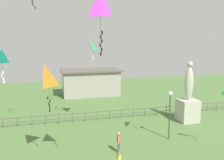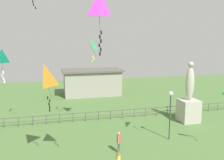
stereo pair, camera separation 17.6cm
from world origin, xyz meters
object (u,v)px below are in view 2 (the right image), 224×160
object	(u,v)px
lamppost	(170,104)
kite_5	(90,45)
kite_4	(3,59)
kite_8	(100,7)
statue_monument	(189,104)
kite_1	(45,77)
person_5	(119,141)

from	to	relation	value
lamppost	kite_5	xyz separation A→B (m)	(-5.91, 5.13, 4.85)
kite_4	kite_8	distance (m)	7.85
kite_5	lamppost	bearing A→B (deg)	-41.00
statue_monument	lamppost	world-z (taller)	statue_monument
lamppost	kite_1	world-z (taller)	kite_1
person_5	kite_1	xyz separation A→B (m)	(-5.13, -0.07, 5.04)
lamppost	kite_1	xyz separation A→B (m)	(-9.94, -1.38, 2.90)
kite_5	kite_8	size ratio (longest dim) A/B	0.68
statue_monument	kite_4	size ratio (longest dim) A/B	2.72
person_5	kite_8	xyz separation A→B (m)	(-2.06, -3.60, 9.14)
kite_1	statue_monument	bearing A→B (deg)	20.08
statue_monument	kite_1	distance (m)	15.43
statue_monument	kite_5	bearing A→B (deg)	171.96
person_5	statue_monument	bearing A→B (deg)	29.69
kite_8	kite_5	bearing A→B (deg)	84.55
person_5	kite_4	size ratio (longest dim) A/B	0.70
statue_monument	kite_1	size ratio (longest dim) A/B	1.96
kite_4	kite_8	xyz separation A→B (m)	(5.74, -4.49, 2.93)
statue_monument	person_5	distance (m)	10.22
kite_4	kite_5	distance (m)	8.73
kite_5	kite_8	world-z (taller)	kite_8
lamppost	kite_8	world-z (taller)	kite_8
statue_monument	kite_8	xyz separation A→B (m)	(-10.90, -8.64, 8.21)
lamppost	kite_5	distance (m)	9.21
kite_1	kite_5	xyz separation A→B (m)	(4.03, 6.51, 1.95)
kite_4	lamppost	bearing A→B (deg)	1.92
statue_monument	kite_1	xyz separation A→B (m)	(-13.97, -5.11, 4.11)
kite_5	kite_8	xyz separation A→B (m)	(-0.96, -10.04, 2.15)
kite_1	kite_8	xyz separation A→B (m)	(3.07, -3.53, 4.11)
lamppost	kite_5	world-z (taller)	kite_5
kite_8	statue_monument	bearing A→B (deg)	38.41
kite_1	kite_4	distance (m)	3.06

